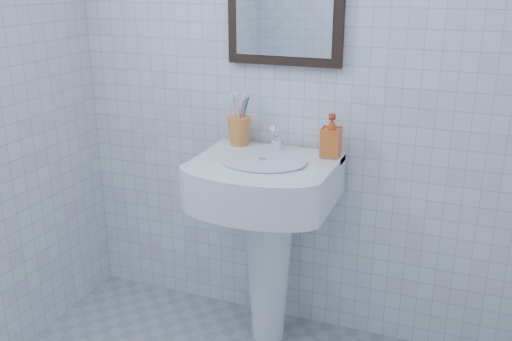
% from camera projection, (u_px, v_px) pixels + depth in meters
% --- Properties ---
extents(wall_back, '(2.20, 0.02, 2.50)m').
position_uv_depth(wall_back, '(305.00, 63.00, 2.41)').
color(wall_back, silver).
rests_on(wall_back, ground).
extents(washbasin, '(0.58, 0.42, 0.89)m').
position_uv_depth(washbasin, '(267.00, 220.00, 2.47)').
color(washbasin, white).
rests_on(washbasin, ground).
extents(faucet, '(0.05, 0.11, 0.12)m').
position_uv_depth(faucet, '(276.00, 140.00, 2.45)').
color(faucet, white).
rests_on(faucet, washbasin).
extents(toothbrush_cup, '(0.12, 0.12, 0.13)m').
position_uv_depth(toothbrush_cup, '(239.00, 131.00, 2.52)').
color(toothbrush_cup, orange).
rests_on(toothbrush_cup, washbasin).
extents(soap_dispenser, '(0.08, 0.08, 0.18)m').
position_uv_depth(soap_dispenser, '(331.00, 135.00, 2.36)').
color(soap_dispenser, '#C64113').
rests_on(soap_dispenser, washbasin).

